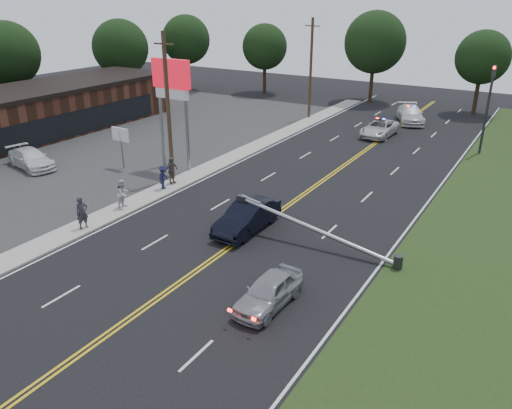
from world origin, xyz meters
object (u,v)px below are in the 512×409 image
Objects in this scene: crashed_sedan at (247,217)px; bystander_c at (163,177)px; waiting_sedan at (269,291)px; bystander_a at (82,213)px; utility_pole_far at (311,69)px; small_sign at (121,138)px; utility_pole_mid at (168,108)px; pylon_sign at (172,88)px; bystander_b at (123,194)px; emergency_b at (410,114)px; parked_car at (31,159)px; bystander_d at (171,170)px; emergency_a at (380,128)px; traffic_signal at (488,102)px; fallen_streetlight at (323,233)px.

crashed_sedan is 8.29m from bystander_c.
bystander_a is at bearing 177.33° from waiting_sedan.
utility_pole_far is at bearing 114.69° from waiting_sedan.
utility_pole_far is at bearing 77.69° from small_sign.
utility_pole_far is (0.00, 22.00, 0.00)m from utility_pole_mid.
pylon_sign is 2.03× the size of waiting_sedan.
bystander_b is 3.67m from bystander_c.
waiting_sedan is 35.78m from emergency_b.
parked_car is at bearing -149.09° from small_sign.
bystander_d is at bearing -9.17° from small_sign.
pylon_sign is at bearing -118.59° from emergency_a.
waiting_sedan is 0.70× the size of emergency_b.
utility_pole_far reaches higher than pylon_sign.
utility_pole_mid is (-17.50, -18.00, 0.88)m from traffic_signal.
parked_car is (-24.30, 6.27, 0.04)m from waiting_sedan.
crashed_sedan is 0.86× the size of emergency_b.
pylon_sign is 26.61m from emergency_b.
utility_pole_mid is 4.18m from bystander_d.
crashed_sedan reaches higher than emergency_a.
bystander_b is (-7.98, -1.44, 0.22)m from crashed_sedan.
waiting_sedan is 29.17m from emergency_a.
small_sign is 5.53m from utility_pole_mid.
fallen_streetlight is 1.66× the size of emergency_b.
bystander_a is at bearing -158.24° from fallen_streetlight.
utility_pole_far reaches higher than small_sign.
utility_pole_far is at bearing 86.28° from pylon_sign.
small_sign reaches higher than fallen_streetlight.
small_sign is 14.38m from crashed_sedan.
pylon_sign is at bearing 12.71° from bystander_c.
bystander_c is at bearing -87.87° from utility_pole_far.
bystander_c is at bearing 170.70° from fallen_streetlight.
utility_pole_mid is at bearing 23.41° from bystander_a.
pylon_sign is at bearing 143.06° from waiting_sedan.
crashed_sedan is (10.18, -6.18, -5.20)m from pylon_sign.
traffic_signal is 1.45× the size of crashed_sedan.
bystander_d is at bearing 146.79° from waiting_sedan.
emergency_b is 3.07× the size of bystander_a.
utility_pole_mid is at bearing 8.24° from bystander_c.
pylon_sign is 6.06m from bystander_d.
bystander_b is at bearing 163.83° from bystander_c.
bystander_c is (5.69, -1.95, -1.40)m from small_sign.
parked_car is at bearing 109.99° from bystander_d.
parked_car is 2.72× the size of bystander_b.
small_sign is 23.28m from emergency_a.
waiting_sedan is 0.81× the size of parked_car.
bystander_d is (0.68, -22.89, -4.03)m from utility_pole_far.
bystander_c is (-8.71, -27.67, 0.11)m from emergency_b.
pylon_sign reaches higher than crashed_sedan.
pylon_sign is 16.66m from fallen_streetlight.
traffic_signal is 24.03m from crashed_sedan.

